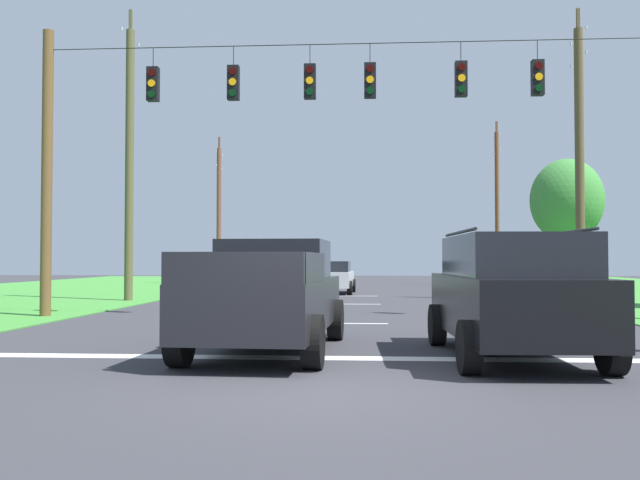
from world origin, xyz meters
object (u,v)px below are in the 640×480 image
(utility_pole_mid_right, at_px, (580,158))
(pickup_truck, at_px, (270,295))
(tree_roadside_left, at_px, (567,200))
(suv_black, at_px, (512,293))
(utility_pole_far_left, at_px, (219,212))
(utility_pole_mid_left, at_px, (129,161))
(utility_pole_far_right, at_px, (497,203))
(distant_car_oncoming, at_px, (332,277))
(overhead_signal_span, at_px, (343,148))
(distant_car_crossing_white, at_px, (566,278))

(utility_pole_mid_right, bearing_deg, pickup_truck, -124.35)
(utility_pole_mid_right, distance_m, tree_roadside_left, 10.52)
(suv_black, xyz_separation_m, utility_pole_far_left, (-11.59, 31.70, 3.58))
(utility_pole_mid_left, xyz_separation_m, utility_pole_far_left, (-0.17, 17.16, -0.77))
(pickup_truck, xyz_separation_m, utility_pole_mid_right, (9.79, 14.32, 4.45))
(utility_pole_mid_right, height_order, utility_pole_far_right, utility_pole_mid_right)
(tree_roadside_left, bearing_deg, pickup_truck, -116.61)
(distant_car_oncoming, relative_size, tree_roadside_left, 0.63)
(overhead_signal_span, relative_size, utility_pole_far_left, 1.78)
(distant_car_oncoming, xyz_separation_m, utility_pole_mid_left, (-7.57, -6.48, 4.63))
(suv_black, xyz_separation_m, utility_pole_mid_right, (5.76, 14.99, 4.36))
(suv_black, relative_size, utility_pole_mid_right, 0.44)
(utility_pole_far_right, bearing_deg, utility_pole_mid_left, -136.05)
(pickup_truck, distance_m, distant_car_crossing_white, 21.86)
(pickup_truck, relative_size, distant_car_oncoming, 1.26)
(utility_pole_mid_left, bearing_deg, utility_pole_mid_right, 1.51)
(suv_black, bearing_deg, utility_pole_mid_right, 68.98)
(pickup_truck, xyz_separation_m, distant_car_crossing_white, (10.64, 19.10, -0.18))
(distant_car_oncoming, height_order, utility_pole_mid_left, utility_pole_mid_left)
(utility_pole_far_right, bearing_deg, distant_car_crossing_white, -85.97)
(suv_black, relative_size, distant_car_oncoming, 1.11)
(utility_pole_mid_right, bearing_deg, utility_pole_mid_left, -178.49)
(tree_roadside_left, bearing_deg, utility_pole_far_right, 112.27)
(suv_black, bearing_deg, utility_pole_far_left, 110.08)
(distant_car_crossing_white, height_order, utility_pole_mid_right, utility_pole_mid_right)
(suv_black, height_order, utility_pole_mid_left, utility_pole_mid_left)
(overhead_signal_span, height_order, distant_car_oncoming, overhead_signal_span)
(distant_car_crossing_white, xyz_separation_m, utility_pole_far_left, (-18.20, 11.93, 3.85))
(distant_car_crossing_white, height_order, utility_pole_far_right, utility_pole_far_right)
(pickup_truck, relative_size, utility_pole_far_left, 0.58)
(pickup_truck, relative_size, suv_black, 1.13)
(distant_car_crossing_white, bearing_deg, utility_pole_mid_right, -100.10)
(utility_pole_far_left, bearing_deg, tree_roadside_left, -18.17)
(distant_car_crossing_white, height_order, utility_pole_mid_left, utility_pole_mid_left)
(utility_pole_far_right, distance_m, utility_pole_mid_left, 23.94)
(pickup_truck, bearing_deg, utility_pole_far_left, 103.70)
(distant_car_oncoming, relative_size, utility_pole_far_left, 0.46)
(distant_car_oncoming, bearing_deg, utility_pole_mid_left, -139.44)
(overhead_signal_span, distance_m, utility_pole_far_right, 25.45)
(distant_car_oncoming, distance_m, utility_pole_far_right, 14.64)
(pickup_truck, xyz_separation_m, suv_black, (4.03, -0.67, 0.09))
(overhead_signal_span, distance_m, pickup_truck, 7.62)
(utility_pole_far_right, bearing_deg, distant_car_oncoming, -133.64)
(suv_black, height_order, utility_pole_mid_right, utility_pole_mid_right)
(utility_pole_far_right, distance_m, tree_roadside_left, 6.46)
(utility_pole_mid_left, bearing_deg, tree_roadside_left, 28.41)
(utility_pole_far_right, xyz_separation_m, utility_pole_far_left, (-17.40, 0.54, -0.43))
(suv_black, height_order, distant_car_crossing_white, suv_black)
(utility_pole_far_right, bearing_deg, pickup_truck, -107.89)
(suv_black, relative_size, utility_pole_far_right, 0.48)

